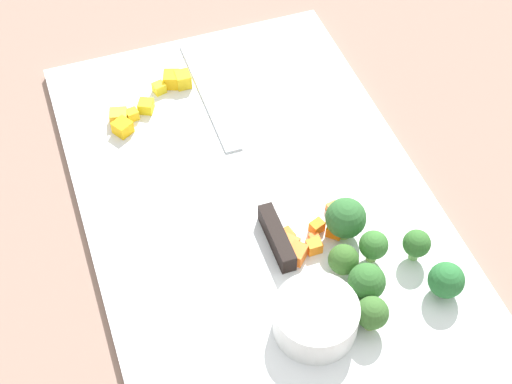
% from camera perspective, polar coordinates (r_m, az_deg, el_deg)
% --- Properties ---
extents(ground_plane, '(4.00, 4.00, 0.00)m').
position_cam_1_polar(ground_plane, '(0.78, -0.00, -1.03)').
color(ground_plane, '#8C6E60').
extents(cutting_board, '(0.54, 0.35, 0.01)m').
position_cam_1_polar(cutting_board, '(0.77, -0.00, -0.75)').
color(cutting_board, white).
rests_on(cutting_board, ground_plane).
extents(prep_bowl, '(0.08, 0.08, 0.03)m').
position_cam_1_polar(prep_bowl, '(0.67, 4.26, -9.57)').
color(prep_bowl, white).
rests_on(prep_bowl, cutting_board).
extents(chef_knife, '(0.35, 0.02, 0.02)m').
position_cam_1_polar(chef_knife, '(0.77, -0.17, 0.71)').
color(chef_knife, silver).
rests_on(chef_knife, cutting_board).
extents(carrot_dice_0, '(0.01, 0.02, 0.01)m').
position_cam_1_polar(carrot_dice_0, '(0.74, 4.63, -2.63)').
color(carrot_dice_0, orange).
rests_on(carrot_dice_0, cutting_board).
extents(carrot_dice_1, '(0.01, 0.01, 0.01)m').
position_cam_1_polar(carrot_dice_1, '(0.73, 4.45, -3.54)').
color(carrot_dice_1, orange).
rests_on(carrot_dice_1, cutting_board).
extents(carrot_dice_2, '(0.02, 0.02, 0.01)m').
position_cam_1_polar(carrot_dice_2, '(0.72, 3.15, -4.69)').
color(carrot_dice_2, orange).
rests_on(carrot_dice_2, cutting_board).
extents(carrot_dice_3, '(0.01, 0.01, 0.01)m').
position_cam_1_polar(carrot_dice_3, '(0.76, 5.84, -1.24)').
color(carrot_dice_3, orange).
rests_on(carrot_dice_3, cutting_board).
extents(carrot_dice_4, '(0.02, 0.02, 0.01)m').
position_cam_1_polar(carrot_dice_4, '(0.72, 2.61, -4.04)').
color(carrot_dice_4, orange).
rests_on(carrot_dice_4, cutting_board).
extents(carrot_dice_5, '(0.02, 0.02, 0.01)m').
position_cam_1_polar(carrot_dice_5, '(0.74, 6.01, -2.82)').
color(carrot_dice_5, orange).
rests_on(carrot_dice_5, cutting_board).
extents(carrot_dice_6, '(0.02, 0.02, 0.01)m').
position_cam_1_polar(carrot_dice_6, '(0.73, 2.20, -3.45)').
color(carrot_dice_6, orange).
rests_on(carrot_dice_6, cutting_board).
extents(carrot_dice_7, '(0.01, 0.01, 0.01)m').
position_cam_1_polar(carrot_dice_7, '(0.73, 4.42, -4.13)').
color(carrot_dice_7, orange).
rests_on(carrot_dice_7, cutting_board).
extents(pepper_dice_0, '(0.02, 0.02, 0.02)m').
position_cam_1_polar(pepper_dice_0, '(0.85, -10.36, 5.63)').
color(pepper_dice_0, yellow).
rests_on(pepper_dice_0, cutting_board).
extents(pepper_dice_1, '(0.02, 0.02, 0.01)m').
position_cam_1_polar(pepper_dice_1, '(0.86, -8.33, 6.45)').
color(pepper_dice_1, yellow).
rests_on(pepper_dice_1, cutting_board).
extents(pepper_dice_2, '(0.02, 0.02, 0.02)m').
position_cam_1_polar(pepper_dice_2, '(0.88, -6.40, 8.47)').
color(pepper_dice_2, yellow).
rests_on(pepper_dice_2, cutting_board).
extents(pepper_dice_3, '(0.01, 0.01, 0.01)m').
position_cam_1_polar(pepper_dice_3, '(0.85, -9.35, 5.80)').
color(pepper_dice_3, yellow).
rests_on(pepper_dice_3, cutting_board).
extents(pepper_dice_4, '(0.02, 0.02, 0.01)m').
position_cam_1_polar(pepper_dice_4, '(0.88, -7.35, 7.82)').
color(pepper_dice_4, yellow).
rests_on(pepper_dice_4, cutting_board).
extents(pepper_dice_5, '(0.02, 0.02, 0.02)m').
position_cam_1_polar(pepper_dice_5, '(0.88, -5.54, 8.48)').
color(pepper_dice_5, yellow).
rests_on(pepper_dice_5, cutting_board).
extents(pepper_dice_6, '(0.02, 0.02, 0.02)m').
position_cam_1_polar(pepper_dice_6, '(0.84, -10.07, 4.83)').
color(pepper_dice_6, yellow).
rests_on(pepper_dice_6, cutting_board).
extents(broccoli_floret_0, '(0.03, 0.03, 0.04)m').
position_cam_1_polar(broccoli_floret_0, '(0.67, 8.78, -9.07)').
color(broccoli_floret_0, '#92B45A').
rests_on(broccoli_floret_0, cutting_board).
extents(broccoli_floret_1, '(0.04, 0.04, 0.05)m').
position_cam_1_polar(broccoli_floret_1, '(0.72, 6.81, -2.01)').
color(broccoli_floret_1, '#93C35A').
rests_on(broccoli_floret_1, cutting_board).
extents(broccoli_floret_2, '(0.03, 0.03, 0.04)m').
position_cam_1_polar(broccoli_floret_2, '(0.71, 8.89, -4.02)').
color(broccoli_floret_2, '#91C05F').
rests_on(broccoli_floret_2, cutting_board).
extents(broccoli_floret_3, '(0.03, 0.03, 0.03)m').
position_cam_1_polar(broccoli_floret_3, '(0.70, 6.64, -5.12)').
color(broccoli_floret_3, '#94B562').
rests_on(broccoli_floret_3, cutting_board).
extents(broccoli_floret_4, '(0.03, 0.03, 0.04)m').
position_cam_1_polar(broccoli_floret_4, '(0.72, 12.06, -3.87)').
color(broccoli_floret_4, '#86BE69').
rests_on(broccoli_floret_4, cutting_board).
extents(broccoli_floret_5, '(0.03, 0.03, 0.04)m').
position_cam_1_polar(broccoli_floret_5, '(0.71, 14.20, -6.51)').
color(broccoli_floret_5, '#86AD6D').
rests_on(broccoli_floret_5, cutting_board).
extents(broccoli_floret_6, '(0.03, 0.03, 0.04)m').
position_cam_1_polar(broccoli_floret_6, '(0.69, 8.38, -6.77)').
color(broccoli_floret_6, '#91C067').
rests_on(broccoli_floret_6, cutting_board).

